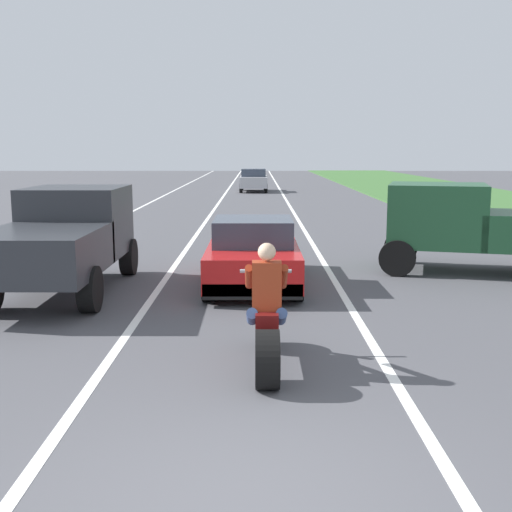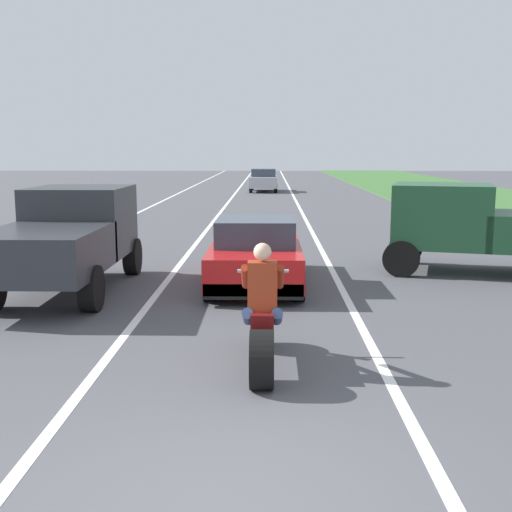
{
  "view_description": "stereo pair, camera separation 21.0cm",
  "coord_description": "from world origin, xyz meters",
  "views": [
    {
      "loc": [
        0.14,
        -4.57,
        2.74
      ],
      "look_at": [
        0.14,
        5.92,
        1.0
      ],
      "focal_mm": 45.18,
      "sensor_mm": 36.0,
      "label": 1
    },
    {
      "loc": [
        0.35,
        -4.57,
        2.74
      ],
      "look_at": [
        0.14,
        5.92,
        1.0
      ],
      "focal_mm": 45.18,
      "sensor_mm": 36.0,
      "label": 2
    }
  ],
  "objects": [
    {
      "name": "pickup_truck_right_shoulder_dark_green",
      "position": [
        5.13,
        9.68,
        1.11
      ],
      "size": [
        5.14,
        3.14,
        1.98
      ],
      "color": "#1E4C2D",
      "rests_on": "ground"
    },
    {
      "name": "sports_car_red",
      "position": [
        0.08,
        8.44,
        0.63
      ],
      "size": [
        1.84,
        4.3,
        1.37
      ],
      "color": "red",
      "rests_on": "ground"
    },
    {
      "name": "lane_stripe_left_solid",
      "position": [
        -5.4,
        20.0,
        0.0
      ],
      "size": [
        0.14,
        120.0,
        0.01
      ],
      "primitive_type": "cube",
      "color": "white",
      "rests_on": "ground"
    },
    {
      "name": "ground_plane",
      "position": [
        0.0,
        0.0,
        0.0
      ],
      "size": [
        160.0,
        160.0,
        0.0
      ],
      "primitive_type": "plane",
      "color": "#4C4C51"
    },
    {
      "name": "motorcycle_with_rider",
      "position": [
        0.27,
        3.15,
        0.59
      ],
      "size": [
        0.7,
        2.21,
        1.62
      ],
      "color": "black",
      "rests_on": "ground"
    },
    {
      "name": "lane_stripe_right_solid",
      "position": [
        1.8,
        20.0,
        0.0
      ],
      "size": [
        0.14,
        120.0,
        0.01
      ],
      "primitive_type": "cube",
      "color": "white",
      "rests_on": "ground"
    },
    {
      "name": "lane_stripe_centre_dashed",
      "position": [
        -1.8,
        20.0,
        0.0
      ],
      "size": [
        0.14,
        120.0,
        0.01
      ],
      "primitive_type": "cube",
      "color": "white",
      "rests_on": "ground"
    },
    {
      "name": "distant_car_far_ahead",
      "position": [
        -0.03,
        38.08,
        0.77
      ],
      "size": [
        1.8,
        4.0,
        1.5
      ],
      "color": "#B2B2B7",
      "rests_on": "ground"
    },
    {
      "name": "pickup_truck_left_lane_dark_grey",
      "position": [
        -3.55,
        7.71,
        1.11
      ],
      "size": [
        2.02,
        4.8,
        1.98
      ],
      "color": "#2D3035",
      "rests_on": "ground"
    }
  ]
}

